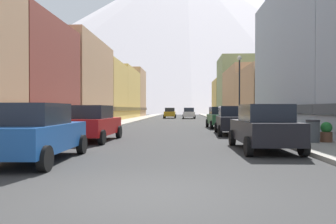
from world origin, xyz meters
The scene contains 25 objects.
ground_plane centered at (0.00, 0.00, 0.00)m, with size 400.00×400.00×0.00m, color #2F2F2F.
sidewalk_left centered at (-6.25, 35.00, 0.07)m, with size 2.50×100.00×0.15m, color gray.
sidewalk_right centered at (6.25, 35.00, 0.07)m, with size 2.50×100.00×0.15m, color gray.
storefront_left_2 centered at (-10.70, 25.63, 4.07)m, with size 6.70×11.67×8.45m.
storefront_left_3 centered at (-10.55, 36.56, 3.76)m, with size 6.39×9.69×7.82m.
storefront_left_4 centered at (-11.38, 48.30, 4.02)m, with size 8.06×13.63×8.34m.
storefront_left_5 centered at (-10.74, 59.91, 4.68)m, with size 6.78×9.29×9.70m.
storefront_right_1 centered at (10.68, 17.98, 5.14)m, with size 6.65×13.95×10.62m.
storefront_right_2 centered at (12.38, 31.20, 3.00)m, with size 10.07×11.39×6.22m.
storefront_right_3 centered at (11.42, 43.87, 3.75)m, with size 8.14×13.74×7.79m.
storefront_right_4 centered at (11.20, 55.61, 5.46)m, with size 7.70×9.48×11.28m.
storefront_right_5 centered at (10.78, 66.46, 3.86)m, with size 6.85×11.03×8.01m.
car_left_0 centered at (-3.80, 3.62, 0.90)m, with size 2.18×4.45×1.78m.
car_left_1 centered at (-3.80, 9.83, 0.90)m, with size 2.18×4.45×1.78m.
car_right_0 centered at (3.80, 6.60, 0.90)m, with size 2.12×4.43×1.78m.
car_right_1 centered at (3.80, 14.41, 0.90)m, with size 2.21×4.47×1.78m.
car_right_2 centered at (3.80, 21.29, 0.90)m, with size 2.17×4.45×1.78m.
car_driving_0 centered at (-1.60, 48.96, 0.90)m, with size 2.06×4.40×1.78m.
car_driving_1 centered at (1.60, 46.95, 0.90)m, with size 2.06×4.40×1.78m.
trash_bin_right centered at (6.35, 8.34, 0.64)m, with size 0.59×0.59×0.98m.
potted_plant_0 centered at (-7.00, 13.19, 0.72)m, with size 0.66×0.66×1.04m.
potted_plant_1 centered at (7.00, 8.50, 0.59)m, with size 0.50×0.50×0.88m.
pedestrian_1 centered at (6.25, 24.05, 0.90)m, with size 0.36×0.36×1.63m.
streetlamp_right centered at (5.35, 20.99, 3.99)m, with size 0.36×0.36×5.86m.
mountain_backdrop centered at (3.17, 260.00, 61.67)m, with size 354.21×354.21×123.33m, color silver.
Camera 1 is at (0.70, -5.99, 1.62)m, focal length 34.46 mm.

